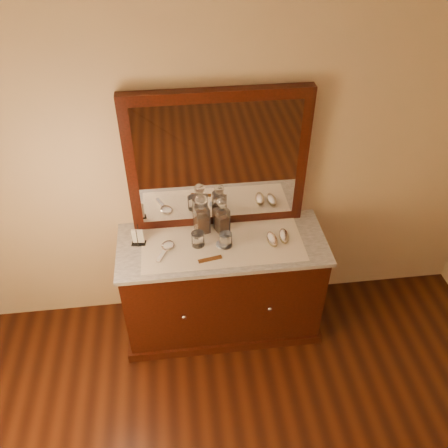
{
  "coord_description": "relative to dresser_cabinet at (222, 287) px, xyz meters",
  "views": [
    {
      "loc": [
        -0.28,
        -0.41,
        2.97
      ],
      "look_at": [
        0.0,
        1.85,
        1.1
      ],
      "focal_mm": 37.24,
      "sensor_mm": 36.0,
      "label": 1
    }
  ],
  "objects": [
    {
      "name": "dresser_cabinet",
      "position": [
        0.0,
        0.0,
        0.0
      ],
      "size": [
        1.4,
        0.55,
        0.82
      ],
      "primitive_type": "cube",
      "color": "black",
      "rests_on": "floor"
    },
    {
      "name": "dresser_plinth",
      "position": [
        0.0,
        0.0,
        -0.37
      ],
      "size": [
        1.46,
        0.59,
        0.08
      ],
      "primitive_type": "cube",
      "color": "black",
      "rests_on": "floor"
    },
    {
      "name": "knob_left",
      "position": [
        -0.3,
        -0.28,
        0.04
      ],
      "size": [
        0.04,
        0.04,
        0.04
      ],
      "primitive_type": "sphere",
      "color": "silver",
      "rests_on": "dresser_cabinet"
    },
    {
      "name": "knob_right",
      "position": [
        0.3,
        -0.28,
        0.04
      ],
      "size": [
        0.04,
        0.04,
        0.04
      ],
      "primitive_type": "sphere",
      "color": "silver",
      "rests_on": "dresser_cabinet"
    },
    {
      "name": "marble_top",
      "position": [
        0.0,
        0.0,
        0.42
      ],
      "size": [
        1.44,
        0.59,
        0.03
      ],
      "primitive_type": "cube",
      "color": "silver",
      "rests_on": "dresser_cabinet"
    },
    {
      "name": "mirror_frame",
      "position": [
        0.0,
        0.25,
        0.94
      ],
      "size": [
        1.2,
        0.08,
        1.0
      ],
      "primitive_type": "cube",
      "color": "black",
      "rests_on": "marble_top"
    },
    {
      "name": "mirror_glass",
      "position": [
        0.0,
        0.21,
        0.94
      ],
      "size": [
        1.06,
        0.01,
        0.86
      ],
      "primitive_type": "cube",
      "color": "white",
      "rests_on": "marble_top"
    },
    {
      "name": "lace_runner",
      "position": [
        0.0,
        -0.02,
        0.44
      ],
      "size": [
        1.1,
        0.45,
        0.0
      ],
      "primitive_type": "cube",
      "color": "white",
      "rests_on": "marble_top"
    },
    {
      "name": "pin_dish",
      "position": [
        -0.01,
        -0.02,
        0.45
      ],
      "size": [
        0.1,
        0.1,
        0.01
      ],
      "primitive_type": "cylinder",
      "rotation": [
        0.0,
        0.0,
        -0.44
      ],
      "color": "silver",
      "rests_on": "lace_runner"
    },
    {
      "name": "comb",
      "position": [
        -0.1,
        -0.16,
        0.45
      ],
      "size": [
        0.16,
        0.06,
        0.01
      ],
      "primitive_type": "cube",
      "rotation": [
        0.0,
        0.0,
        0.19
      ],
      "color": "brown",
      "rests_on": "lace_runner"
    },
    {
      "name": "napkin_rack",
      "position": [
        -0.57,
        0.06,
        0.5
      ],
      "size": [
        0.1,
        0.07,
        0.14
      ],
      "color": "black",
      "rests_on": "marble_top"
    },
    {
      "name": "decanter_left",
      "position": [
        -0.13,
        0.14,
        0.56
      ],
      "size": [
        0.12,
        0.12,
        0.31
      ],
      "color": "brown",
      "rests_on": "lace_runner"
    },
    {
      "name": "decanter_right",
      "position": [
        0.01,
        0.13,
        0.55
      ],
      "size": [
        0.11,
        0.11,
        0.29
      ],
      "color": "brown",
      "rests_on": "lace_runner"
    },
    {
      "name": "brush_near",
      "position": [
        0.34,
        -0.03,
        0.46
      ],
      "size": [
        0.08,
        0.15,
        0.04
      ],
      "color": "#907E58",
      "rests_on": "lace_runner"
    },
    {
      "name": "brush_far",
      "position": [
        0.43,
        -0.01,
        0.46
      ],
      "size": [
        0.07,
        0.15,
        0.04
      ],
      "color": "#907E58",
      "rests_on": "lace_runner"
    },
    {
      "name": "hand_mirror_outer",
      "position": [
        -0.38,
        -0.01,
        0.45
      ],
      "size": [
        0.14,
        0.22,
        0.02
      ],
      "color": "silver",
      "rests_on": "lace_runner"
    },
    {
      "name": "hand_mirror_inner",
      "position": [
        -0.38,
        -0.02,
        0.45
      ],
      "size": [
        0.14,
        0.22,
        0.02
      ],
      "color": "silver",
      "rests_on": "lace_runner"
    },
    {
      "name": "tumblers",
      "position": [
        -0.07,
        -0.02,
        0.49
      ],
      "size": [
        0.27,
        0.12,
        0.1
      ],
      "color": "white",
      "rests_on": "lace_runner"
    }
  ]
}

